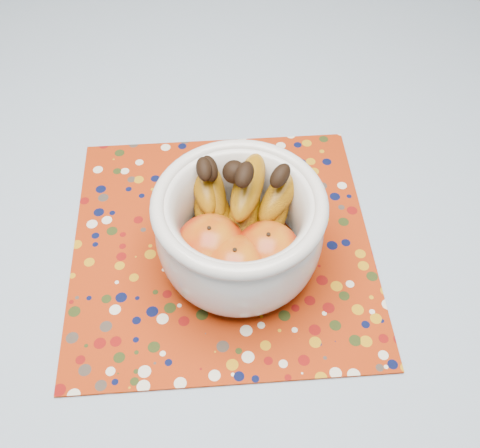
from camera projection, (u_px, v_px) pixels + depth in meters
The scene contains 4 objects.
table at pixel (215, 252), 0.88m from camera, with size 1.20×1.20×0.75m.
tablecloth at pixel (213, 219), 0.81m from camera, with size 1.32×1.32×0.01m, color slate.
placemat at pixel (222, 243), 0.78m from camera, with size 0.41×0.41×0.00m, color #902507.
fruit_bowl at pixel (237, 224), 0.70m from camera, with size 0.22×0.22×0.17m.
Camera 1 is at (0.12, -0.49, 1.39)m, focal length 42.00 mm.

